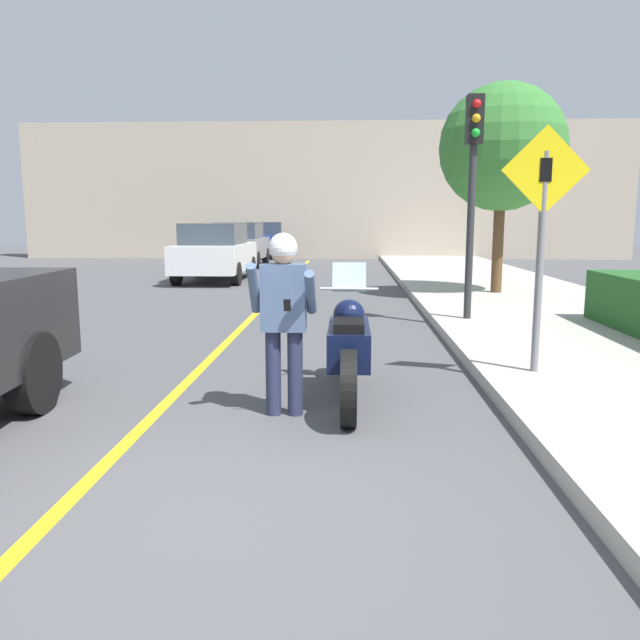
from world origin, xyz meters
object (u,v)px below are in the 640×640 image
at_px(crossing_sign, 542,226).
at_px(street_tree, 502,148).
at_px(person_biker, 284,306).
at_px(parked_car_blue, 267,239).
at_px(motorcycle, 349,348).
at_px(traffic_light, 473,165).
at_px(parked_car_grey, 240,244).
at_px(parked_car_white, 215,252).

height_order(crossing_sign, street_tree, street_tree).
xyz_separation_m(person_biker, parked_car_blue, (-3.32, 24.37, -0.15)).
bearing_deg(parked_car_blue, crossing_sign, -75.68).
bearing_deg(motorcycle, traffic_light, 65.42).
bearing_deg(traffic_light, motorcycle, -114.58).
bearing_deg(street_tree, parked_car_grey, 127.76).
height_order(crossing_sign, parked_car_grey, crossing_sign).
distance_m(crossing_sign, traffic_light, 3.79).
relative_size(person_biker, parked_car_white, 0.40).
xyz_separation_m(motorcycle, parked_car_blue, (-3.91, 23.83, 0.34)).
xyz_separation_m(person_biker, crossing_sign, (2.60, 1.18, 0.70)).
bearing_deg(parked_car_white, motorcycle, -72.08).
bearing_deg(street_tree, parked_car_blue, 114.88).
distance_m(traffic_light, parked_car_white, 9.93).
relative_size(traffic_light, parked_car_white, 0.85).
bearing_deg(parked_car_white, street_tree, -28.29).
height_order(crossing_sign, traffic_light, traffic_light).
xyz_separation_m(person_biker, parked_car_grey, (-3.63, 18.50, -0.15)).
bearing_deg(person_biker, traffic_light, 62.17).
relative_size(crossing_sign, parked_car_blue, 0.61).
height_order(parked_car_grey, parked_car_blue, same).
relative_size(traffic_light, street_tree, 0.78).
xyz_separation_m(motorcycle, person_biker, (-0.59, -0.54, 0.49)).
xyz_separation_m(traffic_light, parked_car_grey, (-6.19, 13.65, -1.79)).
xyz_separation_m(motorcycle, street_tree, (3.34, 8.20, 2.81)).
relative_size(person_biker, traffic_light, 0.46).
relative_size(crossing_sign, parked_car_white, 0.61).
relative_size(motorcycle, street_tree, 0.51).
bearing_deg(traffic_light, person_biker, -117.83).
height_order(motorcycle, parked_car_grey, parked_car_grey).
relative_size(person_biker, parked_car_grey, 0.40).
xyz_separation_m(street_tree, parked_car_white, (-7.25, 3.90, -2.47)).
bearing_deg(parked_car_grey, traffic_light, -65.59).
distance_m(person_biker, parked_car_grey, 18.85).
xyz_separation_m(traffic_light, street_tree, (1.36, 3.89, 0.69)).
height_order(motorcycle, traffic_light, traffic_light).
bearing_deg(crossing_sign, traffic_light, 90.60).
relative_size(person_biker, crossing_sign, 0.64).
height_order(street_tree, parked_car_white, street_tree).
xyz_separation_m(person_biker, parked_car_white, (-3.33, 12.64, -0.15)).
relative_size(motorcycle, parked_car_blue, 0.55).
bearing_deg(street_tree, parked_car_white, 151.71).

